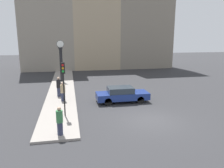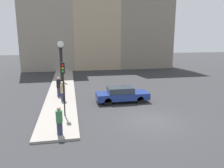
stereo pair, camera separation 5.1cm
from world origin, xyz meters
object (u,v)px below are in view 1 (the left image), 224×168
object	(u,v)px
sedan_car	(122,94)
pedestrian_black_jacket	(59,87)
street_clock	(61,62)
pedestrian_green_hoodie	(60,121)
traffic_light_near	(63,78)
pedestrian_tan_coat	(63,92)

from	to	relation	value
sedan_car	pedestrian_black_jacket	bearing A→B (deg)	155.92
street_clock	pedestrian_green_hoodie	size ratio (longest dim) A/B	3.06
sedan_car	street_clock	size ratio (longest dim) A/B	0.90
traffic_light_near	pedestrian_black_jacket	xyz separation A→B (m)	(-0.61, 5.41, -1.80)
street_clock	pedestrian_black_jacket	distance (m)	7.51
pedestrian_green_hoodie	pedestrian_black_jacket	distance (m)	8.44
street_clock	pedestrian_green_hoodie	bearing A→B (deg)	-88.85
pedestrian_tan_coat	pedestrian_green_hoodie	xyz separation A→B (m)	(-0.03, -6.75, -0.01)
traffic_light_near	pedestrian_tan_coat	xyz separation A→B (m)	(-0.20, 3.73, -1.87)
traffic_light_near	pedestrian_black_jacket	world-z (taller)	traffic_light_near
traffic_light_near	pedestrian_tan_coat	distance (m)	4.18
pedestrian_tan_coat	pedestrian_black_jacket	xyz separation A→B (m)	(-0.41, 1.68, 0.08)
pedestrian_black_jacket	pedestrian_green_hoodie	bearing A→B (deg)	-87.40
street_clock	pedestrian_tan_coat	world-z (taller)	street_clock
street_clock	pedestrian_tan_coat	xyz separation A→B (m)	(0.34, -9.03, -1.60)
traffic_light_near	pedestrian_tan_coat	bearing A→B (deg)	93.10
street_clock	pedestrian_black_jacket	size ratio (longest dim) A/B	2.77
sedan_car	pedestrian_green_hoodie	world-z (taller)	pedestrian_green_hoodie
street_clock	pedestrian_black_jacket	world-z (taller)	street_clock
traffic_light_near	street_clock	bearing A→B (deg)	92.44
street_clock	sedan_car	bearing A→B (deg)	-61.24
pedestrian_tan_coat	sedan_car	bearing A→B (deg)	-8.48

